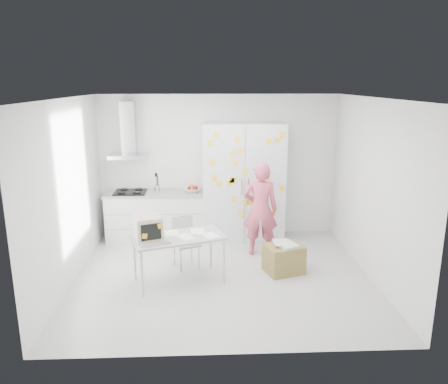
{
  "coord_description": "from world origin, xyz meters",
  "views": [
    {
      "loc": [
        -0.26,
        -6.22,
        2.93
      ],
      "look_at": [
        0.04,
        0.62,
        1.19
      ],
      "focal_mm": 35.0,
      "sensor_mm": 36.0,
      "label": 1
    }
  ],
  "objects_px": {
    "desk": "(159,233)",
    "person": "(260,209)",
    "chair": "(185,238)",
    "cardboard_box": "(284,258)"
  },
  "relations": [
    {
      "from": "person",
      "to": "cardboard_box",
      "type": "distance_m",
      "value": 0.99
    },
    {
      "from": "desk",
      "to": "cardboard_box",
      "type": "xyz_separation_m",
      "value": [
        1.89,
        0.32,
        -0.57
      ]
    },
    {
      "from": "cardboard_box",
      "to": "chair",
      "type": "bearing_deg",
      "value": 168.66
    },
    {
      "from": "desk",
      "to": "chair",
      "type": "height_order",
      "value": "desk"
    },
    {
      "from": "desk",
      "to": "person",
      "type": "bearing_deg",
      "value": 14.53
    },
    {
      "from": "desk",
      "to": "chair",
      "type": "xyz_separation_m",
      "value": [
        0.33,
        0.63,
        -0.33
      ]
    },
    {
      "from": "desk",
      "to": "cardboard_box",
      "type": "bearing_deg",
      "value": -9.59
    },
    {
      "from": "person",
      "to": "chair",
      "type": "bearing_deg",
      "value": 25.55
    },
    {
      "from": "chair",
      "to": "cardboard_box",
      "type": "distance_m",
      "value": 1.61
    },
    {
      "from": "desk",
      "to": "chair",
      "type": "bearing_deg",
      "value": 43.48
    }
  ]
}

